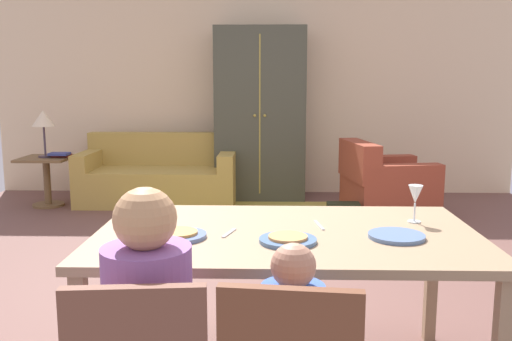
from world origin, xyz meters
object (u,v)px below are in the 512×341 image
object	(u,v)px
armchair	(384,188)
wine_glass	(415,196)
side_table	(47,174)
book_upper	(59,154)
plate_near_child	(288,240)
couch	(159,177)
armoire	(260,114)
dining_table	(287,245)
table_lamp	(43,120)
book_lower	(60,155)
plate_near_woman	(396,236)
handbag	(343,215)
plate_near_man	(179,236)

from	to	relation	value
armchair	wine_glass	bearing A→B (deg)	-99.14
side_table	book_upper	distance (m)	0.30
plate_near_child	couch	bearing A→B (deg)	108.70
wine_glass	armoire	xyz separation A→B (m)	(-0.84, 4.15, 0.16)
couch	armoire	size ratio (longest dim) A/B	0.88
plate_near_child	couch	distance (m)	4.46
dining_table	table_lamp	size ratio (longest dim) A/B	3.27
wine_glass	book_lower	xyz separation A→B (m)	(-3.17, 3.63, -0.30)
plate_near_child	armchair	distance (m)	3.74
plate_near_child	plate_near_woman	xyz separation A→B (m)	(0.48, 0.08, 0.00)
plate_near_woman	book_lower	distance (m)	4.94
armchair	book_lower	world-z (taller)	armchair
plate_near_child	side_table	distance (m)	4.79
armoire	handbag	bearing A→B (deg)	-59.78
armchair	book_lower	xyz separation A→B (m)	(-3.68, 0.46, 0.28)
couch	table_lamp	xyz separation A→B (m)	(-1.27, -0.26, 0.71)
plate_near_woman	book_upper	bearing A→B (deg)	128.04
plate_near_child	table_lamp	world-z (taller)	table_lamp
plate_near_child	armoire	bearing A→B (deg)	92.64
couch	book_lower	bearing A→B (deg)	-169.28
book_lower	armchair	bearing A→B (deg)	-7.07
dining_table	plate_near_woman	bearing A→B (deg)	-11.65
plate_near_child	table_lamp	size ratio (longest dim) A/B	0.46
table_lamp	dining_table	bearing A→B (deg)	-54.42
plate_near_child	book_upper	world-z (taller)	plate_near_child
plate_near_woman	plate_near_child	bearing A→B (deg)	-170.63
armoire	plate_near_man	bearing A→B (deg)	-93.57
couch	side_table	size ratio (longest dim) A/B	3.18
wine_glass	book_lower	bearing A→B (deg)	131.13
plate_near_man	plate_near_child	bearing A→B (deg)	-7.05
plate_near_man	couch	xyz separation A→B (m)	(-0.94, 4.14, -0.47)
couch	book_lower	xyz separation A→B (m)	(-1.11, -0.21, 0.29)
plate_near_woman	handbag	size ratio (longest dim) A/B	0.78
armoire	book_upper	xyz separation A→B (m)	(-2.31, -0.59, -0.43)
armoire	book_lower	world-z (taller)	armoire
dining_table	handbag	distance (m)	2.99
couch	handbag	xyz separation A→B (m)	(2.07, -1.16, -0.17)
plate_near_woman	couch	xyz separation A→B (m)	(-1.91, 4.12, -0.47)
armchair	armoire	distance (m)	1.82
plate_near_child	couch	world-z (taller)	couch
plate_near_man	handbag	world-z (taller)	plate_near_man
table_lamp	handbag	bearing A→B (deg)	-15.09
couch	side_table	bearing A→B (deg)	-168.49
armoire	handbag	world-z (taller)	armoire
plate_near_woman	armchair	world-z (taller)	armchair
book_upper	handbag	world-z (taller)	book_upper
plate_near_man	plate_near_child	world-z (taller)	same
plate_near_man	book_lower	xyz separation A→B (m)	(-2.05, 3.93, -0.18)
dining_table	book_upper	size ratio (longest dim) A/B	8.02
dining_table	armoire	xyz separation A→B (m)	(-0.21, 4.33, 0.36)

